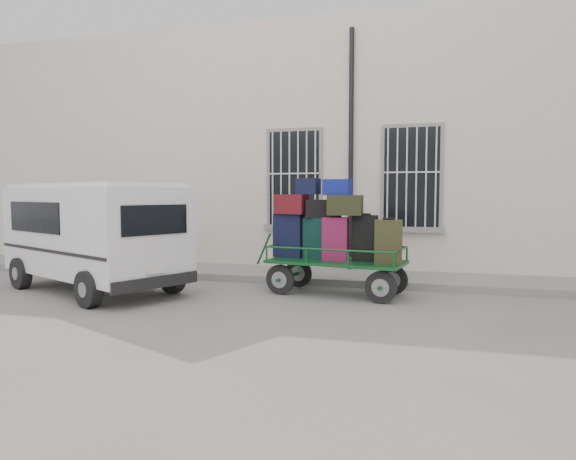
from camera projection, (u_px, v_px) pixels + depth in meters
The scene contains 5 objects.
ground at pixel (273, 298), 9.30m from camera, with size 80.00×80.00×0.00m, color slate.
building at pixel (331, 154), 14.38m from camera, with size 24.00×5.15×6.00m.
sidewalk at pixel (302, 275), 11.41m from camera, with size 24.00×1.70×0.15m, color slate.
luggage_cart at pixel (332, 236), 9.57m from camera, with size 2.99×1.51×2.18m.
van at pixel (93, 230), 9.90m from camera, with size 4.43×3.27×2.08m.
Camera 1 is at (2.74, -8.78, 1.88)m, focal length 32.00 mm.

